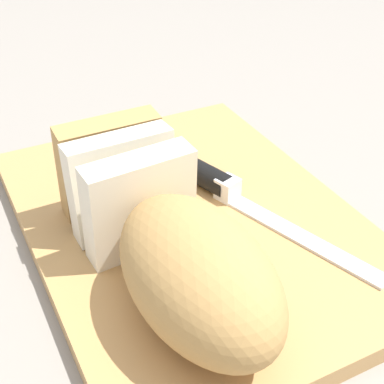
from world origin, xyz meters
TOP-DOWN VIEW (x-y plane):
  - ground_plane at (0.00, 0.00)m, footprint 3.00×3.00m
  - cutting_board at (0.00, 0.00)m, footprint 0.43×0.32m
  - bread_loaf at (-0.08, 0.06)m, footprint 0.28×0.10m
  - bread_knife at (0.02, -0.05)m, footprint 0.24×0.09m
  - crumb_near_knife at (0.00, 0.05)m, footprint 0.00×0.00m
  - crumb_near_loaf at (-0.04, 0.05)m, footprint 0.00×0.00m

SIDE VIEW (x-z plane):
  - ground_plane at x=0.00m, z-range 0.00..0.00m
  - cutting_board at x=0.00m, z-range 0.00..0.02m
  - crumb_near_loaf at x=-0.04m, z-range 0.02..0.02m
  - crumb_near_knife at x=0.00m, z-range 0.02..0.02m
  - bread_knife at x=0.02m, z-range 0.02..0.04m
  - bread_loaf at x=-0.08m, z-range 0.02..0.12m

